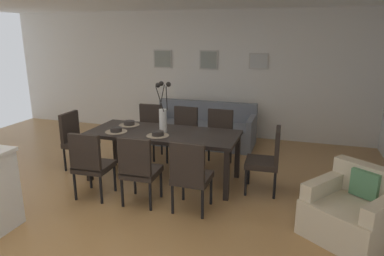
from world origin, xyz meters
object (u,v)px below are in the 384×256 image
Objects in this scene: dining_table at (163,136)px; dining_chair_mid_right at (218,135)px; framed_picture_center at (209,60)px; dining_chair_head_east at (268,157)px; framed_picture_right at (259,61)px; dining_chair_far_left at (139,167)px; armchair at (353,212)px; dining_chair_near_left at (91,162)px; sofa at (203,130)px; centerpiece_vase at (163,113)px; bowl_near_right at (129,123)px; dining_chair_head_west at (76,138)px; dining_chair_near_right at (149,128)px; bowl_far_left at (158,133)px; dining_chair_mid_left at (190,173)px; dining_chair_far_right at (183,132)px; bowl_near_left at (116,129)px; framed_picture_left at (163,59)px.

dining_chair_mid_right reaches higher than dining_table.
dining_chair_head_east is at bearing -58.92° from framed_picture_center.
framed_picture_center is at bearing -180.00° from framed_picture_right.
armchair is (2.50, 0.05, -0.23)m from dining_chair_far_left.
sofa is (0.75, 2.75, -0.23)m from dining_chair_near_left.
framed_picture_right is (1.03, 0.00, 0.00)m from framed_picture_center.
centerpiece_vase is 2.61m from framed_picture_center.
framed_picture_right is (-1.48, 3.35, 1.31)m from armchair.
bowl_near_right is 0.08× the size of sofa.
dining_chair_near_left is 1.21m from dining_chair_head_west.
dining_chair_head_west is 3.76m from framed_picture_right.
dining_chair_near_right is 2.59m from framed_picture_right.
dining_chair_head_east is 0.45× the size of sofa.
bowl_far_left is (0.64, -1.09, 0.27)m from dining_chair_near_right.
dining_chair_mid_left is 1.25× the size of centerpiece_vase.
dining_chair_far_left and dining_chair_far_right have the same top height.
framed_picture_center is at bearing 90.18° from dining_chair_far_left.
bowl_near_left and bowl_near_right have the same top height.
dining_chair_head_east is at bearing 29.92° from dining_chair_far_left.
dining_chair_far_right is at bearing 68.54° from dining_chair_near_left.
bowl_near_left is at bearing -103.52° from framed_picture_center.
dining_chair_mid_right is at bearing 137.24° from dining_chair_head_east.
dining_chair_head_west is (-0.84, 0.87, 0.00)m from dining_chair_near_left.
dining_chair_mid_right is at bearing 21.32° from dining_chair_head_west.
framed_picture_center is at bearing 90.02° from centerpiece_vase.
dining_table is 1.97× the size of armchair.
centerpiece_vase is at bearing -92.25° from sofa.
dining_chair_near_left is at bearing -178.28° from dining_chair_mid_left.
dining_chair_mid_left reaches higher than dining_table.
bowl_far_left is at bearing 166.57° from armchair.
framed_picture_left reaches higher than framed_picture_right.
dining_chair_near_right and dining_chair_mid_left have the same top height.
dining_chair_far_left is at bearing -178.48° from dining_chair_mid_left.
dining_chair_mid_right is at bearing -69.53° from framed_picture_center.
dining_chair_far_right reaches higher than bowl_near_left.
dining_chair_near_right is at bearing 88.94° from dining_chair_near_left.
centerpiece_vase is (-1.52, -0.02, 0.51)m from dining_chair_head_east.
bowl_far_left is at bearing -90.00° from framed_picture_center.
dining_chair_head_east is 2.37m from sofa.
dining_chair_head_west is 1.60m from centerpiece_vase.
framed_picture_left reaches higher than bowl_near_right.
dining_table is 2.39× the size of dining_chair_near_left.
bowl_far_left is (-0.00, -0.20, 0.11)m from dining_table.
sofa is (0.71, 1.00, -0.23)m from dining_chair_near_right.
dining_chair_near_left is at bearing -105.15° from sofa.
dining_chair_head_west is at bearing 150.82° from dining_chair_far_left.
dining_chair_near_right is 2.33m from dining_chair_head_east.
bowl_far_left is (-0.01, 0.65, 0.27)m from dining_chair_far_left.
armchair is 5.04m from framed_picture_left.
bowl_near_right is (0.00, 0.41, 0.00)m from bowl_near_left.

